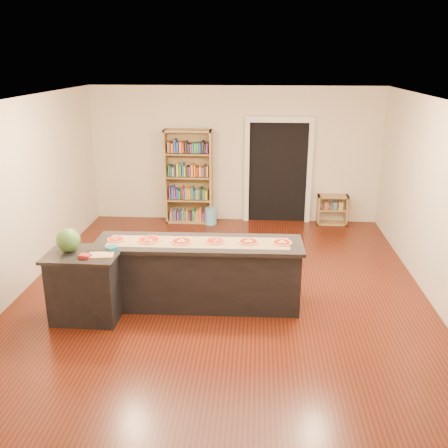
# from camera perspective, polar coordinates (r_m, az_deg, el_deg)

# --- Properties ---
(room) EXTENTS (6.00, 7.00, 2.80)m
(room) POSITION_cam_1_polar(r_m,az_deg,el_deg) (7.06, -0.11, 2.56)
(room) COLOR beige
(room) RESTS_ON ground
(doorway) EXTENTS (1.40, 0.09, 2.21)m
(doorway) POSITION_cam_1_polar(r_m,az_deg,el_deg) (10.46, 6.20, 6.66)
(doorway) COLOR black
(doorway) RESTS_ON room
(kitchen_island) EXTENTS (2.85, 0.77, 0.94)m
(kitchen_island) POSITION_cam_1_polar(r_m,az_deg,el_deg) (7.01, -2.88, -5.65)
(kitchen_island) COLOR black
(kitchen_island) RESTS_ON ground
(side_counter) EXTENTS (0.95, 0.69, 0.94)m
(side_counter) POSITION_cam_1_polar(r_m,az_deg,el_deg) (6.90, -15.53, -6.80)
(side_counter) COLOR black
(side_counter) RESTS_ON ground
(bookshelf) EXTENTS (0.97, 0.35, 1.95)m
(bookshelf) POSITION_cam_1_polar(r_m,az_deg,el_deg) (10.42, -4.05, 5.39)
(bookshelf) COLOR #A0814D
(bookshelf) RESTS_ON ground
(low_shelf) EXTENTS (0.62, 0.27, 0.62)m
(low_shelf) POSITION_cam_1_polar(r_m,az_deg,el_deg) (10.65, 12.26, 1.60)
(low_shelf) COLOR #A0814D
(low_shelf) RESTS_ON ground
(waste_bin) EXTENTS (0.24, 0.24, 0.35)m
(waste_bin) POSITION_cam_1_polar(r_m,az_deg,el_deg) (10.45, -1.52, 0.92)
(waste_bin) COLOR #66B4E5
(waste_bin) RESTS_ON ground
(kraft_paper) EXTENTS (2.49, 0.49, 0.00)m
(kraft_paper) POSITION_cam_1_polar(r_m,az_deg,el_deg) (6.82, -2.96, -2.10)
(kraft_paper) COLOR olive
(kraft_paper) RESTS_ON kitchen_island
(watermelon) EXTENTS (0.31, 0.31, 0.31)m
(watermelon) POSITION_cam_1_polar(r_m,az_deg,el_deg) (6.78, -17.37, -1.78)
(watermelon) COLOR #144214
(watermelon) RESTS_ON side_counter
(cutting_board) EXTENTS (0.34, 0.26, 0.02)m
(cutting_board) POSITION_cam_1_polar(r_m,az_deg,el_deg) (6.56, -13.87, -3.49)
(cutting_board) COLOR tan
(cutting_board) RESTS_ON side_counter
(package_red) EXTENTS (0.16, 0.12, 0.05)m
(package_red) POSITION_cam_1_polar(r_m,az_deg,el_deg) (6.53, -15.61, -3.60)
(package_red) COLOR maroon
(package_red) RESTS_ON side_counter
(package_teal) EXTENTS (0.17, 0.17, 0.06)m
(package_teal) POSITION_cam_1_polar(r_m,az_deg,el_deg) (6.69, -12.71, -2.75)
(package_teal) COLOR #195966
(package_teal) RESTS_ON side_counter
(pizza_a) EXTENTS (0.27, 0.27, 0.02)m
(pizza_a) POSITION_cam_1_polar(r_m,az_deg,el_deg) (7.05, -12.20, -1.72)
(pizza_a) COLOR tan
(pizza_a) RESTS_ON kitchen_island
(pizza_b) EXTENTS (0.33, 0.33, 0.02)m
(pizza_b) POSITION_cam_1_polar(r_m,az_deg,el_deg) (6.94, -8.56, -1.81)
(pizza_b) COLOR tan
(pizza_b) RESTS_ON kitchen_island
(pizza_c) EXTENTS (0.30, 0.30, 0.02)m
(pizza_c) POSITION_cam_1_polar(r_m,az_deg,el_deg) (6.84, -4.87, -2.00)
(pizza_c) COLOR tan
(pizza_c) RESTS_ON kitchen_island
(pizza_d) EXTENTS (0.28, 0.28, 0.02)m
(pizza_d) POSITION_cam_1_polar(r_m,az_deg,el_deg) (6.82, -1.03, -1.97)
(pizza_d) COLOR tan
(pizza_d) RESTS_ON kitchen_island
(pizza_e) EXTENTS (0.30, 0.30, 0.02)m
(pizza_e) POSITION_cam_1_polar(r_m,az_deg,el_deg) (6.81, 2.80, -2.02)
(pizza_e) COLOR tan
(pizza_e) RESTS_ON kitchen_island
(pizza_f) EXTENTS (0.28, 0.28, 0.02)m
(pizza_f) POSITION_cam_1_polar(r_m,az_deg,el_deg) (6.82, 6.64, -2.11)
(pizza_f) COLOR tan
(pizza_f) RESTS_ON kitchen_island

